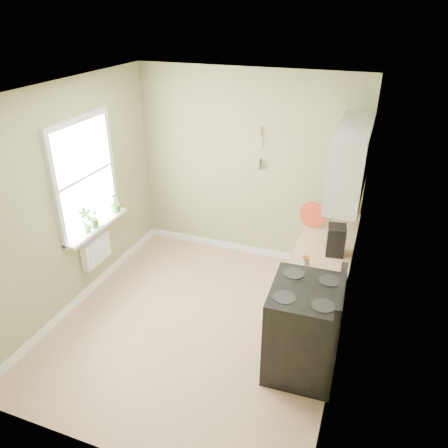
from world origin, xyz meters
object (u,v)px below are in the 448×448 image
(stove, at_px, (304,328))
(coffee_maker, at_px, (336,241))
(stand_mixer, at_px, (338,199))
(kettle, at_px, (322,212))

(stove, height_order, coffee_maker, coffee_maker)
(stand_mixer, distance_m, coffee_maker, 1.11)
(stove, bearing_deg, kettle, 94.94)
(stove, distance_m, kettle, 1.81)
(kettle, bearing_deg, stand_mixer, 55.95)
(stand_mixer, height_order, coffee_maker, stand_mixer)
(stove, xyz_separation_m, coffee_maker, (0.13, 0.88, 0.57))
(stove, height_order, kettle, stove)
(stand_mixer, xyz_separation_m, kettle, (-0.17, -0.25, -0.10))
(stove, height_order, stand_mixer, stand_mixer)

